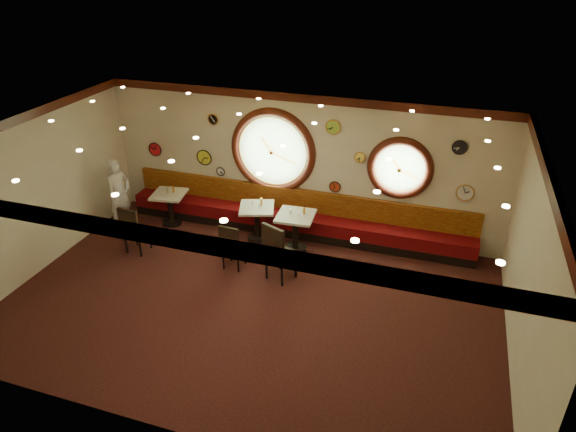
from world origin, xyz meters
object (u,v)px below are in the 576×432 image
at_px(chair_a, 133,227).
at_px(condiment_c_bottle, 304,210).
at_px(table_c, 296,228).
at_px(condiment_b_salt, 252,203).
at_px(table_a, 170,205).
at_px(condiment_a_bottle, 173,189).
at_px(chair_c, 277,249).
at_px(condiment_a_salt, 167,190).
at_px(condiment_b_pepper, 259,205).
at_px(chair_b, 231,244).
at_px(condiment_c_salt, 291,212).
at_px(table_b, 257,219).
at_px(condiment_c_pepper, 299,215).
at_px(condiment_a_pepper, 167,191).
at_px(condiment_b_bottle, 261,202).
at_px(waiter, 120,195).

xyz_separation_m(chair_a, condiment_c_bottle, (3.39, 1.29, 0.31)).
height_order(table_c, condiment_b_salt, condiment_b_salt).
distance_m(table_a, condiment_a_bottle, 0.40).
distance_m(chair_c, condiment_a_salt, 3.52).
bearing_deg(condiment_b_pepper, table_c, -11.22).
xyz_separation_m(table_a, condiment_a_bottle, (0.08, 0.09, 0.38)).
distance_m(table_c, chair_b, 1.50).
xyz_separation_m(chair_a, chair_b, (2.23, 0.09, -0.05)).
relative_size(condiment_c_salt, condiment_b_pepper, 0.94).
bearing_deg(condiment_a_salt, table_c, -4.30).
distance_m(chair_b, condiment_c_bottle, 1.71).
bearing_deg(condiment_a_bottle, table_b, -3.38).
xyz_separation_m(condiment_a_salt, condiment_c_pepper, (3.29, -0.30, 0.04)).
bearing_deg(condiment_c_salt, condiment_a_salt, 175.77).
bearing_deg(condiment_a_bottle, condiment_a_pepper, -140.99).
height_order(table_b, chair_a, chair_a).
height_order(table_b, condiment_b_bottle, condiment_b_bottle).
distance_m(table_b, waiter, 3.22).
relative_size(condiment_b_bottle, condiment_c_bottle, 1.00).
relative_size(table_a, condiment_a_salt, 7.72).
height_order(chair_b, condiment_a_bottle, chair_b).
relative_size(condiment_c_pepper, condiment_c_bottle, 0.53).
bearing_deg(condiment_a_salt, condiment_c_bottle, -2.57).
height_order(chair_c, condiment_b_salt, chair_c).
height_order(chair_a, condiment_c_bottle, chair_a).
xyz_separation_m(condiment_c_pepper, waiter, (-4.19, -0.27, -0.04)).
bearing_deg(condiment_b_salt, waiter, -169.90).
relative_size(chair_a, condiment_a_bottle, 4.12).
distance_m(table_b, condiment_c_bottle, 1.18).
bearing_deg(condiment_a_salt, condiment_a_bottle, 18.39).
bearing_deg(condiment_b_salt, condiment_a_salt, 179.16).
distance_m(chair_a, chair_c, 3.24).
relative_size(condiment_b_salt, condiment_c_salt, 0.96).
bearing_deg(table_c, chair_b, -132.13).
xyz_separation_m(condiment_b_bottle, waiter, (-3.23, -0.60, -0.04)).
xyz_separation_m(chair_c, condiment_c_bottle, (0.16, 1.30, 0.22)).
xyz_separation_m(chair_c, waiter, (-4.11, 0.88, 0.14)).
bearing_deg(table_c, condiment_b_bottle, 163.03).
bearing_deg(waiter, condiment_a_bottle, -49.00).
height_order(table_a, table_b, table_b).
xyz_separation_m(condiment_a_salt, condiment_b_salt, (2.14, -0.03, 0.01)).
bearing_deg(chair_b, condiment_c_pepper, 46.93).
height_order(condiment_a_salt, condiment_b_bottle, condiment_b_bottle).
relative_size(table_b, waiter, 0.54).
relative_size(table_a, condiment_b_bottle, 5.00).
height_order(condiment_b_bottle, waiter, waiter).
relative_size(chair_b, condiment_a_salt, 5.83).
distance_m(table_b, condiment_a_bottle, 2.16).
bearing_deg(condiment_a_pepper, chair_c, -23.89).
bearing_deg(condiment_c_pepper, condiment_b_bottle, 161.36).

